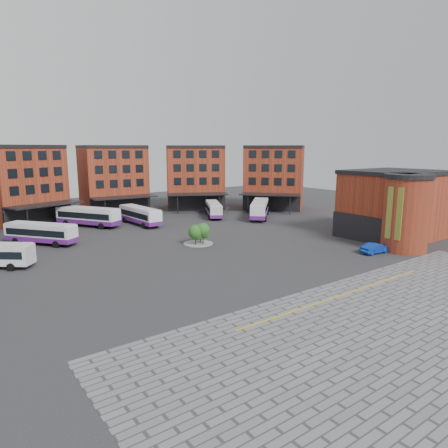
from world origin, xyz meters
TOP-DOWN VIEW (x-y plane):
  - ground at (0.00, 0.00)m, footprint 160.00×160.00m
  - paving_zone at (2.00, -22.00)m, footprint 50.00×22.00m
  - yellow_line at (2.00, -14.00)m, footprint 26.00×0.15m
  - main_building at (-4.77, 38.25)m, footprint 94.14×42.48m
  - east_building at (28.70, -3.06)m, footprint 17.40×15.40m
  - tree_island at (1.97, 11.50)m, footprint 4.40×4.40m
  - bus_b at (-16.88, 25.52)m, footprint 8.80×10.40m
  - bus_c at (-6.90, 35.14)m, footprint 9.00×11.92m
  - bus_d at (1.40, 31.19)m, footprint 3.53×11.75m
  - bus_e at (17.31, 30.26)m, footprint 7.17×10.52m
  - bus_f at (24.12, 23.58)m, footprint 10.90×10.91m
  - blue_car at (18.57, -6.58)m, footprint 4.58×2.04m

SIDE VIEW (x-z plane):
  - ground at x=0.00m, z-range 0.00..0.00m
  - paving_zone at x=2.00m, z-range 0.00..0.02m
  - yellow_line at x=2.00m, z-range 0.02..0.04m
  - blue_car at x=18.57m, z-range 0.00..1.46m
  - bus_e at x=17.31m, z-range 0.12..3.12m
  - bus_b at x=-16.88m, z-range 0.13..3.27m
  - bus_d at x=1.40m, z-range 0.14..3.40m
  - tree_island at x=1.97m, z-range 0.13..3.44m
  - bus_c at x=-6.90m, z-range 0.15..3.62m
  - bus_f at x=24.12m, z-range 0.15..3.68m
  - east_building at x=28.70m, z-range -0.01..10.59m
  - main_building at x=-4.77m, z-range -0.07..14.53m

